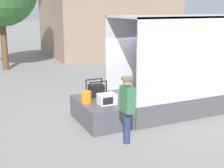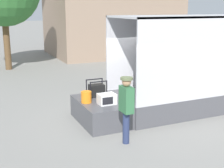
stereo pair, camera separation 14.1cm
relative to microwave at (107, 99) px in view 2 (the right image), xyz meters
name	(u,v)px [view 2 (the right image)]	position (x,y,z in m)	size (l,w,h in m)	color
ground_plane	(120,119)	(0.62, 0.39, -0.85)	(160.00, 160.00, 0.00)	gray
tailgate_deck	(101,111)	(-0.05, 0.39, -0.50)	(1.32, 2.09, 0.69)	#4C4C51
microwave	(107,99)	(0.00, 0.00, 0.00)	(0.52, 0.39, 0.32)	white
portable_generator	(97,90)	(0.05, 0.93, 0.05)	(0.59, 0.42, 0.54)	black
orange_bucket	(86,97)	(-0.51, 0.39, 0.02)	(0.31, 0.31, 0.35)	orange
worker_person	(126,103)	(-0.03, -1.35, 0.26)	(0.32, 0.44, 1.79)	navy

